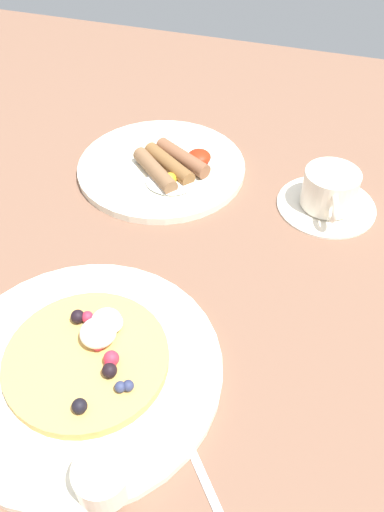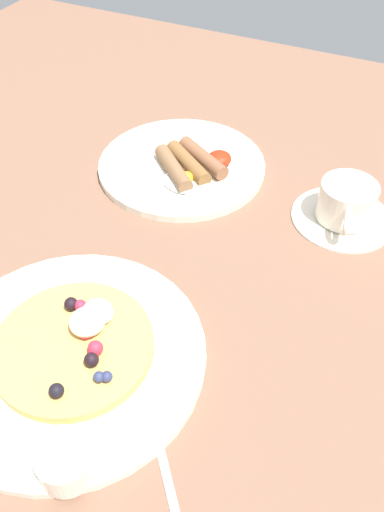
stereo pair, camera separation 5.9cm
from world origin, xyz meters
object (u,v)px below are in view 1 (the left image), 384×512
Objects in this scene: coffee_saucer at (326,205)px; coffee_cup at (330,188)px; breakfast_plate at (162,167)px; pancake_plate at (83,369)px; syrup_ramekin at (102,478)px.

coffee_cup is at bearing -78.40° from coffee_saucer.
breakfast_plate is at bearing 177.26° from coffee_cup.
syrup_ramekin is at bearing -54.81° from pancake_plate.
coffee_cup reaches higher than syrup_ramekin.
pancake_plate is 13.04cm from syrup_ramekin.
pancake_plate reaches higher than coffee_saucer.
coffee_saucer is at bearing 73.57° from syrup_ramekin.
coffee_cup is (20.96, 35.20, 2.82)cm from pancake_plate.
pancake_plate is 5.89× the size of syrup_ramekin.
coffee_saucer is 3.04cm from coffee_cup.
syrup_ramekin is (7.40, -10.50, 2.23)cm from pancake_plate.
syrup_ramekin reaches higher than coffee_saucer.
breakfast_plate is 2.46× the size of coffee_cup.
syrup_ramekin is 0.36× the size of coffee_saucer.
syrup_ramekin is 47.87cm from coffee_saucer.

